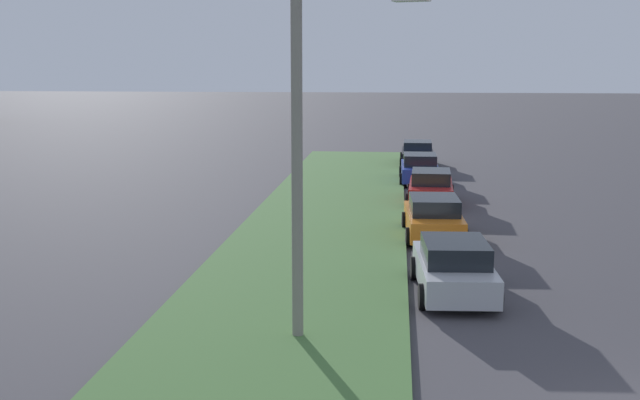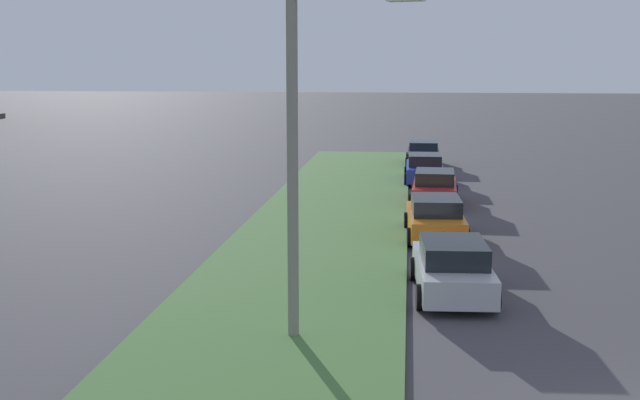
{
  "view_description": "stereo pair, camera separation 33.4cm",
  "coord_description": "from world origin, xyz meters",
  "px_view_note": "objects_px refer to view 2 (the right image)",
  "views": [
    {
      "loc": [
        -12.08,
        4.8,
        5.97
      ],
      "look_at": [
        10.66,
        7.05,
        1.96
      ],
      "focal_mm": 44.04,
      "sensor_mm": 36.0,
      "label": 1
    },
    {
      "loc": [
        -12.04,
        4.47,
        5.97
      ],
      "look_at": [
        10.66,
        7.05,
        1.96
      ],
      "focal_mm": 44.04,
      "sensor_mm": 36.0,
      "label": 2
    }
  ],
  "objects_px": {
    "parked_car_orange": "(435,218)",
    "parked_car_red": "(435,188)",
    "parked_car_blue": "(425,169)",
    "parked_car_silver": "(452,268)",
    "parked_car_black": "(423,154)",
    "streetlight": "(308,140)"
  },
  "relations": [
    {
      "from": "parked_car_orange",
      "to": "parked_car_red",
      "type": "distance_m",
      "value": 6.73
    },
    {
      "from": "streetlight",
      "to": "parked_car_orange",
      "type": "bearing_deg",
      "value": -16.03
    },
    {
      "from": "parked_car_orange",
      "to": "parked_car_blue",
      "type": "bearing_deg",
      "value": -1.8
    },
    {
      "from": "parked_car_black",
      "to": "parked_car_silver",
      "type": "bearing_deg",
      "value": -178.54
    },
    {
      "from": "parked_car_silver",
      "to": "parked_car_orange",
      "type": "bearing_deg",
      "value": -1.2
    },
    {
      "from": "parked_car_silver",
      "to": "parked_car_black",
      "type": "bearing_deg",
      "value": -2.5
    },
    {
      "from": "parked_car_red",
      "to": "parked_car_blue",
      "type": "distance_m",
      "value": 6.07
    },
    {
      "from": "parked_car_orange",
      "to": "parked_car_red",
      "type": "xyz_separation_m",
      "value": [
        6.73,
        -0.18,
        0.0
      ]
    },
    {
      "from": "parked_car_silver",
      "to": "streetlight",
      "type": "bearing_deg",
      "value": 136.77
    },
    {
      "from": "parked_car_silver",
      "to": "parked_car_orange",
      "type": "height_order",
      "value": "same"
    },
    {
      "from": "parked_car_blue",
      "to": "parked_car_orange",
      "type": "bearing_deg",
      "value": -179.68
    },
    {
      "from": "parked_car_silver",
      "to": "parked_car_orange",
      "type": "relative_size",
      "value": 1.01
    },
    {
      "from": "parked_car_silver",
      "to": "parked_car_blue",
      "type": "relative_size",
      "value": 1.02
    },
    {
      "from": "parked_car_black",
      "to": "streetlight",
      "type": "relative_size",
      "value": 0.58
    },
    {
      "from": "parked_car_black",
      "to": "parked_car_red",
      "type": "bearing_deg",
      "value": -178.03
    },
    {
      "from": "parked_car_red",
      "to": "parked_car_blue",
      "type": "height_order",
      "value": "same"
    },
    {
      "from": "parked_car_blue",
      "to": "streetlight",
      "type": "bearing_deg",
      "value": 172.63
    },
    {
      "from": "parked_car_silver",
      "to": "parked_car_black",
      "type": "xyz_separation_m",
      "value": [
        26.05,
        0.33,
        0.0
      ]
    },
    {
      "from": "parked_car_red",
      "to": "streetlight",
      "type": "height_order",
      "value": "streetlight"
    },
    {
      "from": "parked_car_orange",
      "to": "parked_car_black",
      "type": "xyz_separation_m",
      "value": [
        19.38,
        0.1,
        0.0
      ]
    },
    {
      "from": "parked_car_orange",
      "to": "parked_car_blue",
      "type": "relative_size",
      "value": 1.01
    },
    {
      "from": "parked_car_silver",
      "to": "parked_car_orange",
      "type": "distance_m",
      "value": 6.67
    }
  ]
}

